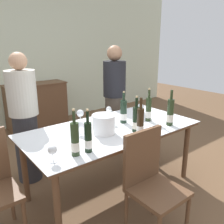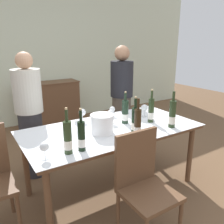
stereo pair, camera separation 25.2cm
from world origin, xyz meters
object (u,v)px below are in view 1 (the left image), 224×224
(wine_glass_4, at_px, (79,125))
(wine_bottle_6, at_px, (170,113))
(person_host, at_px, (25,120))
(wine_bottle_0, at_px, (124,112))
(wine_bottle_4, at_px, (140,124))
(dining_table, at_px, (112,134))
(wine_bottle_2, at_px, (75,140))
(wine_glass_1, at_px, (109,114))
(wine_glass_2, at_px, (109,110))
(sideboard_cabinet, at_px, (37,105))
(wine_glass_3, at_px, (80,114))
(chair_near_front, at_px, (150,178))
(wine_bottle_3, at_px, (88,138))
(person_guest_left, at_px, (114,100))
(wine_bottle_1, at_px, (136,120))
(wine_bottle_5, at_px, (149,110))
(wine_glass_0, at_px, (52,150))
(wine_glass_5, at_px, (141,107))
(ice_bucket, at_px, (104,124))

(wine_glass_4, bearing_deg, wine_bottle_6, -23.22)
(wine_bottle_6, bearing_deg, person_host, 137.78)
(wine_bottle_0, relative_size, wine_bottle_4, 0.93)
(dining_table, xyz_separation_m, wine_bottle_2, (-0.63, -0.31, 0.20))
(wine_glass_1, relative_size, wine_glass_2, 1.29)
(wine_bottle_0, relative_size, person_host, 0.24)
(sideboard_cabinet, height_order, wine_bottle_4, wine_bottle_4)
(wine_glass_3, bearing_deg, wine_bottle_2, -123.91)
(chair_near_front, bearing_deg, wine_bottle_3, 135.05)
(sideboard_cabinet, bearing_deg, person_guest_left, -73.99)
(wine_glass_1, xyz_separation_m, person_guest_left, (0.60, 0.65, -0.06))
(wine_bottle_1, bearing_deg, sideboard_cabinet, 89.51)
(dining_table, distance_m, chair_near_front, 0.73)
(wine_bottle_4, relative_size, person_host, 0.26)
(wine_bottle_5, height_order, wine_glass_0, wine_bottle_5)
(wine_bottle_5, bearing_deg, wine_glass_3, 146.78)
(wine_bottle_6, distance_m, wine_glass_3, 1.01)
(dining_table, bearing_deg, wine_bottle_5, -8.91)
(dining_table, bearing_deg, wine_glass_1, 62.57)
(dining_table, height_order, chair_near_front, chair_near_front)
(wine_bottle_1, relative_size, wine_glass_2, 3.03)
(wine_glass_2, bearing_deg, person_host, 154.03)
(wine_bottle_0, relative_size, wine_glass_5, 2.32)
(ice_bucket, relative_size, wine_bottle_0, 0.66)
(wine_bottle_1, xyz_separation_m, person_host, (-0.80, 1.03, -0.11))
(wine_glass_4, height_order, chair_near_front, chair_near_front)
(person_guest_left, bearing_deg, wine_glass_0, -143.88)
(sideboard_cabinet, height_order, person_host, person_host)
(wine_glass_1, bearing_deg, wine_bottle_5, -26.75)
(wine_bottle_3, relative_size, person_guest_left, 0.24)
(wine_glass_4, bearing_deg, wine_glass_5, 3.02)
(person_guest_left, bearing_deg, wine_bottle_4, -118.00)
(wine_glass_0, bearing_deg, wine_glass_5, 17.08)
(wine_glass_1, height_order, wine_glass_3, wine_glass_1)
(wine_bottle_0, height_order, wine_bottle_6, wine_bottle_6)
(wine_bottle_5, distance_m, wine_bottle_6, 0.27)
(wine_bottle_5, bearing_deg, dining_table, 171.09)
(dining_table, bearing_deg, wine_bottle_1, -62.50)
(wine_glass_4, bearing_deg, wine_bottle_2, -125.13)
(wine_bottle_2, distance_m, wine_glass_1, 0.83)
(wine_bottle_3, xyz_separation_m, wine_glass_1, (0.58, 0.46, -0.01))
(dining_table, relative_size, wine_bottle_3, 5.05)
(wine_bottle_6, distance_m, wine_glass_1, 0.68)
(wine_bottle_0, bearing_deg, wine_bottle_2, -156.42)
(ice_bucket, xyz_separation_m, wine_glass_4, (-0.20, 0.14, -0.01))
(ice_bucket, xyz_separation_m, wine_glass_0, (-0.66, -0.23, -0.01))
(wine_glass_5, distance_m, person_guest_left, 0.68)
(wine_glass_3, bearing_deg, person_guest_left, 26.67)
(ice_bucket, relative_size, person_guest_left, 0.15)
(chair_near_front, distance_m, person_host, 1.61)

